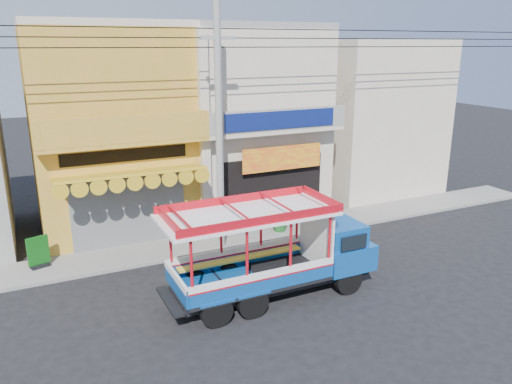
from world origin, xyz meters
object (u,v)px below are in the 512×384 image
Objects in this scene: green_sign at (39,254)px; potted_plant_c at (309,209)px; utility_pole at (223,115)px; potted_plant_b at (315,215)px; potted_plant_a at (280,218)px; songthaew_truck at (286,249)px.

potted_plant_c is (10.64, -0.01, 0.10)m from green_sign.
potted_plant_b is at bearing 1.88° from utility_pole.
potted_plant_c is (0.19, 0.80, -0.01)m from potted_plant_b.
potted_plant_a is at bearing -60.20° from potted_plant_c.
green_sign is at bearing 171.63° from utility_pole.
utility_pole reaches higher than potted_plant_c.
utility_pole is 25.46× the size of green_sign.
songthaew_truck is 5.93× the size of green_sign.
utility_pole is at bearing 71.55° from potted_plant_b.
utility_pole is at bearing -8.37° from green_sign.
songthaew_truck reaches higher than potted_plant_a.
potted_plant_b is at bearing -36.37° from potted_plant_a.
green_sign reaches higher than potted_plant_a.
potted_plant_c is (3.86, 4.98, -0.79)m from songthaew_truck.
songthaew_truck is (0.37, -4.05, -3.57)m from utility_pole.
songthaew_truck is 5.63m from potted_plant_b.
songthaew_truck is 6.07× the size of potted_plant_a.
green_sign is at bearing 156.76° from potted_plant_a.
potted_plant_c is at bearing -6.82° from potted_plant_a.
green_sign is (-6.78, 5.00, -0.88)m from songthaew_truck.
utility_pole is 5.41m from songthaew_truck.
songthaew_truck is at bearing -36.40° from green_sign.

